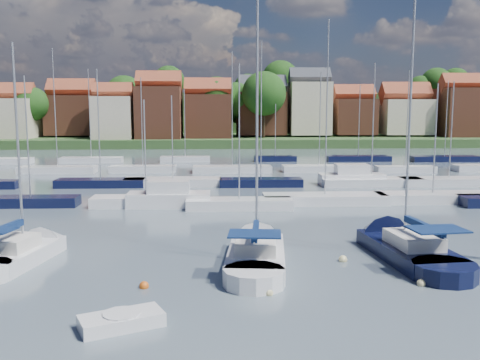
{
  "coord_description": "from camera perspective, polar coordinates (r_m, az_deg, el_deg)",
  "views": [
    {
      "loc": [
        -1.22,
        -25.08,
        8.43
      ],
      "look_at": [
        0.49,
        14.0,
        3.06
      ],
      "focal_mm": 40.0,
      "sensor_mm": 36.0,
      "label": 1
    }
  ],
  "objects": [
    {
      "name": "tender",
      "position": [
        21.74,
        -12.53,
        -14.45
      ],
      "size": [
        3.46,
        2.63,
        0.68
      ],
      "rotation": [
        0.0,
        0.0,
        0.43
      ],
      "color": "silver",
      "rests_on": "ground"
    },
    {
      "name": "marina_field",
      "position": [
        60.84,
        0.46,
        0.26
      ],
      "size": [
        79.62,
        41.41,
        15.93
      ],
      "color": "silver",
      "rests_on": "ground"
    },
    {
      "name": "buoy_c",
      "position": [
        25.96,
        -10.19,
        -11.27
      ],
      "size": [
        0.45,
        0.45,
        0.45
      ],
      "primitive_type": "sphere",
      "color": "#D85914",
      "rests_on": "ground"
    },
    {
      "name": "buoy_e",
      "position": [
        31.98,
        2.89,
        -7.49
      ],
      "size": [
        0.54,
        0.54,
        0.54
      ],
      "primitive_type": "sphere",
      "color": "#D85914",
      "rests_on": "ground"
    },
    {
      "name": "ground",
      "position": [
        65.64,
        -1.42,
        0.43
      ],
      "size": [
        260.0,
        260.0,
        0.0
      ],
      "primitive_type": "plane",
      "color": "#4D5D69",
      "rests_on": "ground"
    },
    {
      "name": "buoy_f",
      "position": [
        27.29,
        18.76,
        -10.61
      ],
      "size": [
        0.42,
        0.42,
        0.42
      ],
      "primitive_type": "sphere",
      "color": "beige",
      "rests_on": "ground"
    },
    {
      "name": "buoy_g",
      "position": [
        30.26,
        10.92,
        -8.51
      ],
      "size": [
        0.47,
        0.47,
        0.47
      ],
      "primitive_type": "sphere",
      "color": "beige",
      "rests_on": "ground"
    },
    {
      "name": "sailboat_centre",
      "position": [
        30.4,
        1.81,
        -7.6
      ],
      "size": [
        4.13,
        11.54,
        15.35
      ],
      "rotation": [
        0.0,
        0.0,
        1.47
      ],
      "color": "silver",
      "rests_on": "ground"
    },
    {
      "name": "sailboat_left",
      "position": [
        32.45,
        -21.62,
        -7.14
      ],
      "size": [
        4.2,
        9.61,
        12.77
      ],
      "rotation": [
        0.0,
        0.0,
        1.38
      ],
      "color": "silver",
      "rests_on": "ground"
    },
    {
      "name": "far_shore_town",
      "position": [
        157.84,
        -1.27,
        6.42
      ],
      "size": [
        212.46,
        90.0,
        22.27
      ],
      "color": "#344E27",
      "rests_on": "ground"
    },
    {
      "name": "sailboat_navy",
      "position": [
        32.97,
        16.36,
        -6.7
      ],
      "size": [
        4.46,
        12.35,
        16.71
      ],
      "rotation": [
        0.0,
        0.0,
        1.68
      ],
      "color": "black",
      "rests_on": "ground"
    },
    {
      "name": "buoy_d",
      "position": [
        24.76,
        3.04,
        -12.11
      ],
      "size": [
        0.47,
        0.47,
        0.47
      ],
      "primitive_type": "sphere",
      "color": "beige",
      "rests_on": "ground"
    }
  ]
}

